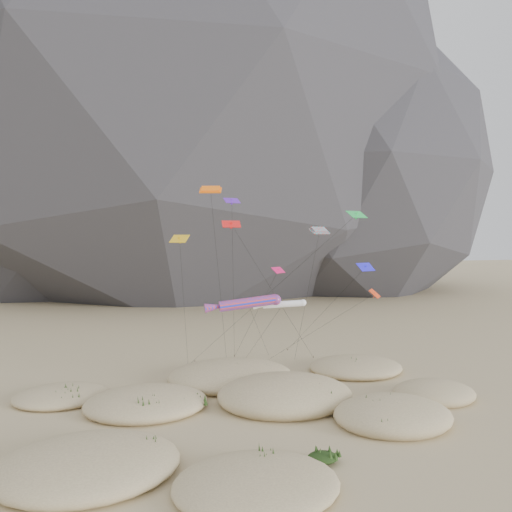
% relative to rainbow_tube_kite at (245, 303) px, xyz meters
% --- Properties ---
extents(ground, '(500.00, 500.00, 0.00)m').
position_rel_rainbow_tube_kite_xyz_m(ground, '(1.75, -9.31, -10.25)').
color(ground, '#CCB789').
rests_on(ground, ground).
extents(rock_headland, '(226.37, 148.64, 177.50)m').
position_rel_rainbow_tube_kite_xyz_m(rock_headland, '(8.12, 109.41, 62.43)').
color(rock_headland, black).
rests_on(rock_headland, ground).
extents(dunes, '(49.28, 37.59, 3.75)m').
position_rel_rainbow_tube_kite_xyz_m(dunes, '(-0.31, -4.81, -9.60)').
color(dunes, '#CCB789').
rests_on(dunes, ground).
extents(dune_grass, '(41.93, 26.32, 1.45)m').
position_rel_rainbow_tube_kite_xyz_m(dune_grass, '(-0.43, -6.32, -9.43)').
color(dune_grass, black).
rests_on(dune_grass, ground).
extents(kite_stakes, '(18.25, 8.38, 0.30)m').
position_rel_rainbow_tube_kite_xyz_m(kite_stakes, '(4.54, 13.89, -10.10)').
color(kite_stakes, '#3F2D1E').
rests_on(kite_stakes, ground).
extents(rainbow_tube_kite, '(12.06, 17.35, 11.23)m').
position_rel_rainbow_tube_kite_xyz_m(rainbow_tube_kite, '(0.00, 0.00, 0.00)').
color(rainbow_tube_kite, '#FF3C1A').
rests_on(rainbow_tube_kite, ground).
extents(white_tube_kite, '(6.01, 13.70, 10.50)m').
position_rel_rainbow_tube_kite_xyz_m(white_tube_kite, '(4.38, 0.63, -0.37)').
color(white_tube_kite, white).
rests_on(white_tube_kite, ground).
extents(orange_parafoil, '(5.30, 11.56, 23.69)m').
position_rel_rainbow_tube_kite_xyz_m(orange_parafoil, '(-3.24, 3.76, 12.69)').
color(orange_parafoil, orange).
rests_on(orange_parafoil, ground).
extents(multi_parafoil, '(2.71, 13.83, 18.91)m').
position_rel_rainbow_tube_kite_xyz_m(multi_parafoil, '(9.04, 0.52, 7.99)').
color(multi_parafoil, red).
rests_on(multi_parafoil, ground).
extents(delta_kites, '(25.25, 20.75, 22.26)m').
position_rel_rainbow_tube_kite_xyz_m(delta_kites, '(6.72, 1.47, 5.83)').
color(delta_kites, '#FF390D').
rests_on(delta_kites, ground).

